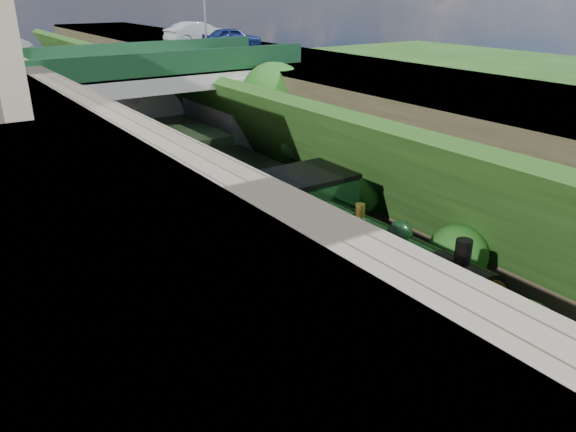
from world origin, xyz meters
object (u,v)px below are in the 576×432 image
at_px(tree, 274,99).
at_px(tender, 248,200).
at_px(road_bridge, 154,108).
at_px(car_silver, 198,33).
at_px(car_blue, 232,38).
at_px(locomotive, 361,257).

distance_m(tree, tender, 7.61).
bearing_deg(road_bridge, car_silver, 52.63).
height_order(road_bridge, tender, road_bridge).
distance_m(tree, car_silver, 14.44).
height_order(car_blue, car_silver, car_silver).
height_order(tree, locomotive, tree).
distance_m(car_silver, locomotive, 27.97).
xyz_separation_m(road_bridge, locomotive, (0.26, -16.78, -2.18)).
relative_size(road_bridge, tree, 2.42).
distance_m(car_silver, tender, 21.18).
height_order(road_bridge, locomotive, road_bridge).
bearing_deg(car_blue, road_bridge, 133.70).
xyz_separation_m(tree, car_blue, (3.13, 10.07, 2.29)).
xyz_separation_m(car_silver, locomotive, (-7.20, -26.54, -5.15)).
height_order(car_silver, locomotive, car_silver).
bearing_deg(car_silver, road_bridge, 136.28).
distance_m(car_blue, locomotive, 24.43).
height_order(car_silver, tender, car_silver).
xyz_separation_m(tree, tender, (-4.71, -5.15, -3.03)).
relative_size(road_bridge, locomotive, 1.56).
distance_m(road_bridge, car_silver, 12.63).
bearing_deg(car_blue, tree, 170.82).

